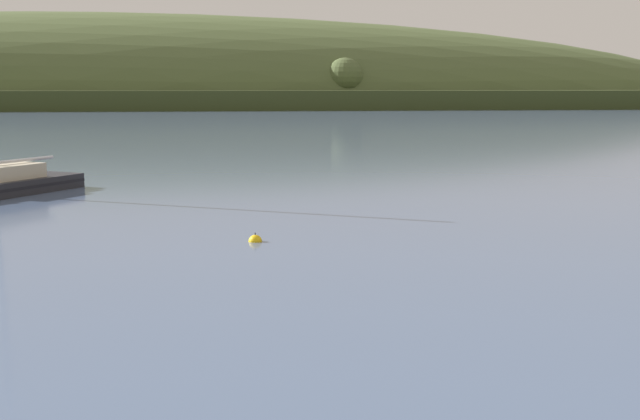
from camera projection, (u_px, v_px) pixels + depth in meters
far_shoreline_hill at (98, 105)px, 256.02m from camera, size 541.75×113.50×56.52m
mooring_buoy_midchannel at (255, 242)px, 31.91m from camera, size 0.52×0.52×0.60m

